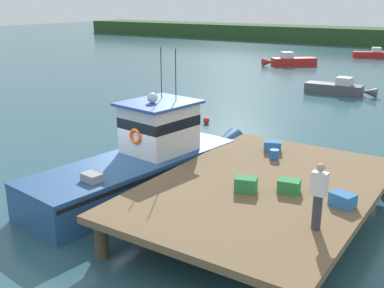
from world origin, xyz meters
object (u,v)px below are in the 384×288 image
object	(u,v)px
mooring_buoy_spare_mooring	(206,121)
crate_single_by_cleat	(343,200)
moored_boat_far_left	(373,54)
crate_single_far	(289,186)
crate_stack_near_edge	(246,185)
bait_bucket	(274,154)
main_fishing_boat	(147,161)
mooring_buoy_outer	(125,109)
deckhand_by_the_boat	(318,195)
moored_boat_off_the_point	(290,61)
moored_boat_far_right	(339,88)
crate_stack_mid_dock	(273,146)
mooring_buoy_channel_marker	(352,80)

from	to	relation	value
mooring_buoy_spare_mooring	crate_single_by_cleat	bearing A→B (deg)	-42.97
moored_boat_far_left	crate_single_far	bearing A→B (deg)	-79.77
crate_stack_near_edge	bait_bucket	distance (m)	3.05
main_fishing_boat	mooring_buoy_outer	bearing A→B (deg)	135.33
deckhand_by_the_boat	mooring_buoy_outer	xyz separation A→B (m)	(-14.95, 10.17, -1.82)
crate_stack_near_edge	crate_single_far	world-z (taller)	crate_stack_near_edge
moored_boat_off_the_point	main_fishing_boat	bearing A→B (deg)	-76.21
bait_bucket	moored_boat_far_right	size ratio (longest dim) A/B	0.07
crate_stack_mid_dock	moored_boat_far_right	bearing A→B (deg)	99.38
mooring_buoy_spare_mooring	moored_boat_far_right	bearing A→B (deg)	73.95
bait_bucket	moored_boat_far_right	world-z (taller)	bait_bucket
crate_single_far	mooring_buoy_channel_marker	xyz separation A→B (m)	(-5.53, 27.01, -1.22)
crate_stack_near_edge	crate_single_far	bearing A→B (deg)	30.80
crate_stack_mid_dock	moored_boat_far_left	distance (m)	42.49
crate_single_by_cleat	crate_stack_mid_dock	bearing A→B (deg)	136.38
crate_single_by_cleat	moored_boat_far_right	size ratio (longest dim) A/B	0.12
moored_boat_far_left	mooring_buoy_channel_marker	distance (m)	18.36
crate_stack_near_edge	bait_bucket	bearing A→B (deg)	99.01
moored_boat_off_the_point	mooring_buoy_channel_marker	world-z (taller)	moored_boat_off_the_point
moored_boat_far_right	moored_boat_far_left	distance (m)	24.26
crate_single_far	deckhand_by_the_boat	world-z (taller)	deckhand_by_the_boat
bait_bucket	moored_boat_off_the_point	bearing A→B (deg)	111.10
main_fishing_boat	mooring_buoy_channel_marker	bearing A→B (deg)	90.36
main_fishing_boat	moored_boat_far_right	bearing A→B (deg)	88.68
crate_stack_mid_dock	bait_bucket	xyz separation A→B (m)	(0.40, -0.77, -0.02)
moored_boat_far_right	mooring_buoy_channel_marker	size ratio (longest dim) A/B	14.87
mooring_buoy_outer	crate_stack_mid_dock	bearing A→B (deg)	-24.42
moored_boat_far_left	mooring_buoy_spare_mooring	distance (m)	36.09
moored_boat_off_the_point	mooring_buoy_outer	bearing A→B (deg)	-90.22
bait_bucket	mooring_buoy_outer	bearing A→B (deg)	153.32
crate_stack_near_edge	crate_stack_mid_dock	size ratio (longest dim) A/B	1.00
crate_stack_mid_dock	mooring_buoy_channel_marker	size ratio (longest dim) A/B	1.82
deckhand_by_the_boat	moored_boat_off_the_point	bearing A→B (deg)	112.92
main_fishing_boat	crate_single_by_cleat	bearing A→B (deg)	-3.80
moored_boat_far_left	mooring_buoy_outer	xyz separation A→B (m)	(-5.42, -36.72, -0.17)
mooring_buoy_channel_marker	moored_boat_far_left	bearing A→B (deg)	98.21
mooring_buoy_spare_mooring	mooring_buoy_channel_marker	bearing A→B (deg)	81.06
crate_stack_mid_dock	deckhand_by_the_boat	world-z (taller)	deckhand_by_the_boat
crate_single_far	moored_boat_far_left	size ratio (longest dim) A/B	0.13
mooring_buoy_spare_mooring	mooring_buoy_channel_marker	xyz separation A→B (m)	(2.82, 17.92, -0.01)
crate_stack_mid_dock	bait_bucket	distance (m)	0.87
crate_stack_near_edge	moored_boat_off_the_point	world-z (taller)	crate_stack_near_edge
mooring_buoy_spare_mooring	bait_bucket	bearing A→B (deg)	-44.36
crate_single_by_cleat	moored_boat_far_left	size ratio (longest dim) A/B	0.13
crate_stack_mid_dock	deckhand_by_the_boat	bearing A→B (deg)	-56.00
mooring_buoy_outer	mooring_buoy_spare_mooring	bearing A→B (deg)	6.84
crate_single_by_cleat	moored_boat_far_right	bearing A→B (deg)	106.78
main_fishing_boat	mooring_buoy_spare_mooring	distance (m)	9.28
crate_stack_mid_dock	moored_boat_off_the_point	bearing A→B (deg)	110.92
moored_boat_far_right	mooring_buoy_spare_mooring	xyz separation A→B (m)	(-3.47, -12.06, -0.25)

